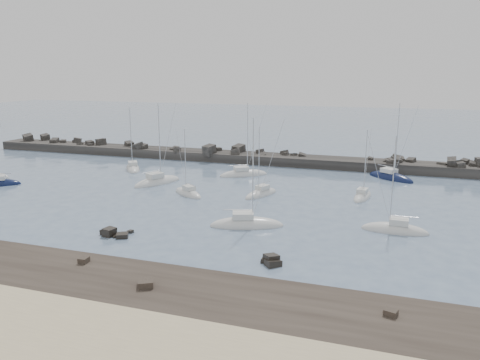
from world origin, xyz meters
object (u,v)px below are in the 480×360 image
Objects in this scene: sailboat_1 at (133,169)px; sailboat_6 at (261,194)px; sailboat_3 at (157,183)px; sailboat_5 at (188,194)px; sailboat_9 at (395,230)px; sailboat_7 at (247,225)px; sailboat_8 at (390,178)px; sailboat_10 at (362,197)px; sailboat_4 at (243,175)px.

sailboat_6 is at bearing -20.42° from sailboat_1.
sailboat_5 is (7.99, -5.04, -0.02)m from sailboat_3.
sailboat_6 is at bearing 150.66° from sailboat_9.
sailboat_8 is at bearing 63.43° from sailboat_7.
sailboat_1 is 53.23m from sailboat_9.
sailboat_10 is (33.74, 1.58, -0.02)m from sailboat_3.
sailboat_4 is at bearing 41.08° from sailboat_3.
sailboat_4 reaches higher than sailboat_1.
sailboat_7 reaches higher than sailboat_1.
sailboat_9 is at bearing -18.55° from sailboat_3.
sailboat_4 is at bearing 119.01° from sailboat_6.
sailboat_6 is at bearing -167.01° from sailboat_10.
sailboat_6 is 26.07m from sailboat_8.
sailboat_4 is at bearing 108.65° from sailboat_7.
sailboat_9 is 1.12× the size of sailboat_10.
sailboat_8 is (47.62, 7.37, 0.01)m from sailboat_1.
sailboat_1 is 1.17× the size of sailboat_5.
sailboat_8 is 15.17m from sailboat_10.
sailboat_1 is 1.03× the size of sailboat_9.
sailboat_1 is at bearing -171.21° from sailboat_8.
sailboat_4 is 1.14× the size of sailboat_9.
sailboat_7 is (31.18, -25.49, 0.01)m from sailboat_1.
sailboat_1 is 22.11m from sailboat_4.
sailboat_5 is 11.29m from sailboat_6.
sailboat_10 is (12.62, 18.17, -0.01)m from sailboat_7.
sailboat_8 is (16.43, 32.85, -0.00)m from sailboat_7.
sailboat_4 is at bearing 157.82° from sailboat_10.
sailboat_8 is at bearing 35.78° from sailboat_5.
sailboat_8 is 1.16× the size of sailboat_9.
sailboat_6 is (10.83, 3.19, 0.00)m from sailboat_5.
sailboat_3 reaches higher than sailboat_8.
sailboat_3 is at bearing 161.45° from sailboat_9.
sailboat_8 is (18.74, 18.12, 0.01)m from sailboat_6.
sailboat_4 reaches higher than sailboat_10.
sailboat_9 reaches higher than sailboat_6.
sailboat_6 is 0.79× the size of sailboat_8.
sailboat_1 is 48.18m from sailboat_8.
sailboat_3 is 26.86m from sailboat_7.
sailboat_5 is at bearing -165.56° from sailboat_10.
sailboat_7 is (13.13, -11.55, 0.01)m from sailboat_5.
sailboat_3 is 1.32× the size of sailboat_10.
sailboat_1 is 1.12× the size of sailboat_6.
sailboat_3 is 18.91m from sailboat_6.
sailboat_10 is (-4.76, 14.50, -0.01)m from sailboat_9.
sailboat_8 is (37.55, 16.26, -0.01)m from sailboat_3.
sailboat_1 is 1.16× the size of sailboat_10.
sailboat_3 is at bearing -41.48° from sailboat_1.
sailboat_5 is 0.96× the size of sailboat_6.
sailboat_7 is at bearing -41.32° from sailboat_5.
sailboat_10 is at bearing -104.57° from sailboat_8.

